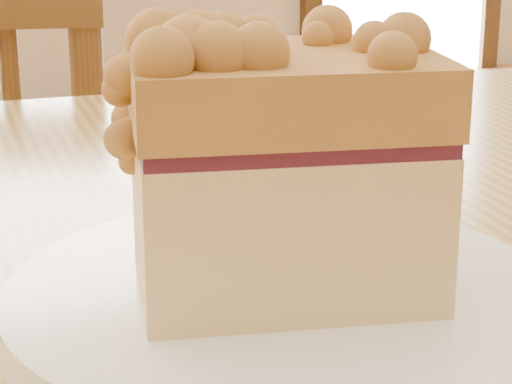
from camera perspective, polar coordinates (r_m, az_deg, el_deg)
plate at (r=0.42m, az=1.50°, el=-6.64°), size 0.23×0.23×0.02m
cake_slice at (r=0.40m, az=1.66°, el=2.11°), size 0.14×0.11×0.11m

